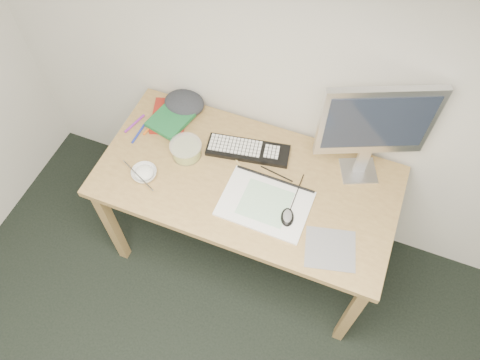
# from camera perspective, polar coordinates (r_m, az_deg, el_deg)

# --- Properties ---
(desk) EXTENTS (1.40, 0.70, 0.75)m
(desk) POSITION_cam_1_polar(r_m,az_deg,el_deg) (2.25, 0.82, -1.06)
(desk) COLOR #AB8A4E
(desk) RESTS_ON ground
(mousepad) EXTENTS (0.25, 0.24, 0.00)m
(mousepad) POSITION_cam_1_polar(r_m,az_deg,el_deg) (2.04, 10.95, -8.25)
(mousepad) COLOR slate
(mousepad) RESTS_ON desk
(sketchpad) EXTENTS (0.40, 0.29, 0.01)m
(sketchpad) POSITION_cam_1_polar(r_m,az_deg,el_deg) (2.11, 3.08, -2.88)
(sketchpad) COLOR white
(sketchpad) RESTS_ON desk
(keyboard) EXTENTS (0.41, 0.19, 0.02)m
(keyboard) POSITION_cam_1_polar(r_m,az_deg,el_deg) (2.26, 0.98, 3.64)
(keyboard) COLOR black
(keyboard) RESTS_ON desk
(monitor) EXTENTS (0.45, 0.22, 0.55)m
(monitor) POSITION_cam_1_polar(r_m,az_deg,el_deg) (2.01, 16.23, 6.53)
(monitor) COLOR silver
(monitor) RESTS_ON desk
(mouse) EXTENTS (0.08, 0.11, 0.03)m
(mouse) POSITION_cam_1_polar(r_m,az_deg,el_deg) (2.06, 5.81, -4.40)
(mouse) COLOR black
(mouse) RESTS_ON sketchpad
(rice_bowl) EXTENTS (0.13, 0.13, 0.04)m
(rice_bowl) POSITION_cam_1_polar(r_m,az_deg,el_deg) (2.22, -11.58, 0.77)
(rice_bowl) COLOR silver
(rice_bowl) RESTS_ON desk
(chopsticks) EXTENTS (0.20, 0.11, 0.02)m
(chopsticks) POSITION_cam_1_polar(r_m,az_deg,el_deg) (2.19, -12.32, 0.55)
(chopsticks) COLOR #AAA9AC
(chopsticks) RESTS_ON rice_bowl
(fruit_tub) EXTENTS (0.19, 0.19, 0.07)m
(fruit_tub) POSITION_cam_1_polar(r_m,az_deg,el_deg) (2.25, -6.59, 3.69)
(fruit_tub) COLOR #E0E350
(fruit_tub) RESTS_ON desk
(book_red) EXTENTS (0.23, 0.27, 0.02)m
(book_red) POSITION_cam_1_polar(r_m,az_deg,el_deg) (2.42, -8.61, 7.71)
(book_red) COLOR maroon
(book_red) RESTS_ON desk
(book_green) EXTENTS (0.22, 0.27, 0.02)m
(book_green) POSITION_cam_1_polar(r_m,az_deg,el_deg) (2.39, -8.21, 7.59)
(book_green) COLOR #186030
(book_green) RESTS_ON book_red
(cloth_lump) EXTENTS (0.18, 0.16, 0.07)m
(cloth_lump) POSITION_cam_1_polar(r_m,az_deg,el_deg) (2.44, -6.81, 9.29)
(cloth_lump) COLOR #2A2B32
(cloth_lump) RESTS_ON desk
(pencil_pink) EXTENTS (0.15, 0.06, 0.01)m
(pencil_pink) POSITION_cam_1_polar(r_m,az_deg,el_deg) (2.18, 1.26, 0.36)
(pencil_pink) COLOR pink
(pencil_pink) RESTS_ON desk
(pencil_tan) EXTENTS (0.15, 0.13, 0.01)m
(pencil_tan) POSITION_cam_1_polar(r_m,az_deg,el_deg) (2.20, 0.45, 1.03)
(pencil_tan) COLOR tan
(pencil_tan) RESTS_ON desk
(pencil_black) EXTENTS (0.17, 0.03, 0.01)m
(pencil_black) POSITION_cam_1_polar(r_m,az_deg,el_deg) (2.20, 4.50, 0.76)
(pencil_black) COLOR black
(pencil_black) RESTS_ON desk
(marker_blue) EXTENTS (0.01, 0.12, 0.01)m
(marker_blue) POSITION_cam_1_polar(r_m,az_deg,el_deg) (2.39, -12.30, 5.53)
(marker_blue) COLOR #1C2D9A
(marker_blue) RESTS_ON desk
(marker_orange) EXTENTS (0.04, 0.14, 0.01)m
(marker_orange) POSITION_cam_1_polar(r_m,az_deg,el_deg) (2.41, -10.65, 6.63)
(marker_orange) COLOR orange
(marker_orange) RESTS_ON desk
(marker_purple) EXTENTS (0.05, 0.14, 0.01)m
(marker_purple) POSITION_cam_1_polar(r_m,az_deg,el_deg) (2.43, -12.74, 6.74)
(marker_purple) COLOR purple
(marker_purple) RESTS_ON desk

